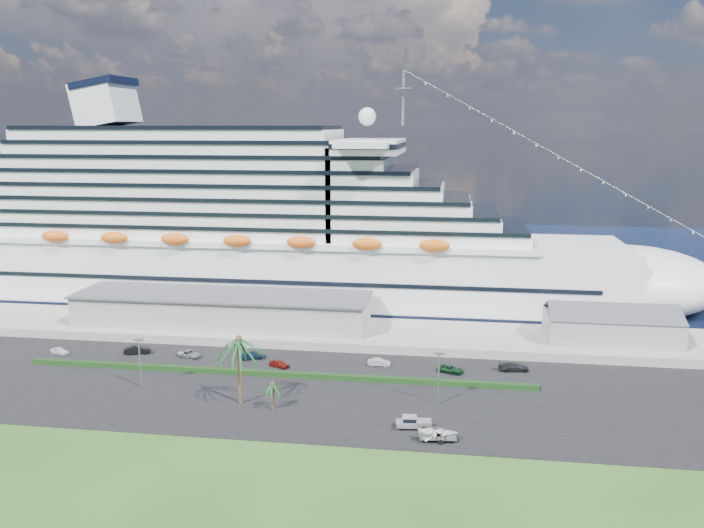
% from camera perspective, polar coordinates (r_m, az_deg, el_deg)
% --- Properties ---
extents(ground, '(420.00, 420.00, 0.00)m').
position_cam_1_polar(ground, '(102.84, -4.45, -12.69)').
color(ground, '#2C531B').
rests_on(ground, ground).
extents(asphalt_lot, '(140.00, 38.00, 0.12)m').
position_cam_1_polar(asphalt_lot, '(112.72, -3.21, -10.42)').
color(asphalt_lot, black).
rests_on(asphalt_lot, ground).
extents(wharf, '(240.00, 20.00, 1.80)m').
position_cam_1_polar(wharf, '(139.36, -0.84, -5.72)').
color(wharf, gray).
rests_on(wharf, ground).
extents(water, '(420.00, 160.00, 0.02)m').
position_cam_1_polar(water, '(226.41, 2.76, 0.73)').
color(water, black).
rests_on(water, ground).
extents(cruise_ship, '(191.00, 38.00, 54.00)m').
position_cam_1_polar(cruise_ship, '(163.21, -7.01, 2.43)').
color(cruise_ship, silver).
rests_on(cruise_ship, ground).
extents(terminal_building, '(61.00, 15.00, 6.30)m').
position_cam_1_polar(terminal_building, '(144.17, -10.73, -3.63)').
color(terminal_building, gray).
rests_on(terminal_building, wharf).
extents(port_shed, '(24.00, 12.31, 7.37)m').
position_cam_1_polar(port_shed, '(140.17, 20.72, -4.88)').
color(port_shed, gray).
rests_on(port_shed, wharf).
extents(hedge, '(88.00, 1.10, 0.90)m').
position_cam_1_polar(hedge, '(118.81, -6.56, -9.04)').
color(hedge, black).
rests_on(hedge, asphalt_lot).
extents(lamp_post_left, '(1.60, 0.35, 8.27)m').
position_cam_1_polar(lamp_post_left, '(116.85, -17.24, -7.37)').
color(lamp_post_left, gray).
rests_on(lamp_post_left, asphalt_lot).
extents(lamp_post_right, '(1.60, 0.35, 8.27)m').
position_cam_1_polar(lamp_post_right, '(106.01, 7.21, -8.88)').
color(lamp_post_right, gray).
rests_on(lamp_post_right, asphalt_lot).
extents(palm_tall, '(8.82, 8.82, 11.13)m').
position_cam_1_polar(palm_tall, '(105.65, -9.39, -6.80)').
color(palm_tall, '#47301E').
rests_on(palm_tall, ground).
extents(palm_short, '(3.53, 3.53, 4.56)m').
position_cam_1_polar(palm_short, '(104.68, -6.62, -10.11)').
color(palm_short, '#47301E').
rests_on(palm_short, ground).
extents(parked_car_0, '(4.01, 2.46, 1.28)m').
position_cam_1_polar(parked_car_0, '(139.80, -23.12, -6.67)').
color(parked_car_0, white).
rests_on(parked_car_0, asphalt_lot).
extents(parked_car_1, '(5.08, 2.95, 1.58)m').
position_cam_1_polar(parked_car_1, '(135.09, -17.40, -6.81)').
color(parked_car_1, black).
rests_on(parked_car_1, asphalt_lot).
extents(parked_car_2, '(5.02, 3.37, 1.28)m').
position_cam_1_polar(parked_car_2, '(130.69, -13.39, -7.28)').
color(parked_car_2, gray).
rests_on(parked_car_2, asphalt_lot).
extents(parked_car_3, '(5.17, 3.57, 1.39)m').
position_cam_1_polar(parked_car_3, '(127.58, -8.26, -7.52)').
color(parked_car_3, '#121F3F').
rests_on(parked_car_3, asphalt_lot).
extents(parked_car_4, '(4.07, 2.97, 1.29)m').
position_cam_1_polar(parked_car_4, '(122.78, -6.06, -8.25)').
color(parked_car_4, maroon).
rests_on(parked_car_4, asphalt_lot).
extents(parked_car_5, '(3.99, 1.40, 1.31)m').
position_cam_1_polar(parked_car_5, '(122.89, 2.27, -8.17)').
color(parked_car_5, '#B3B4BB').
rests_on(parked_car_5, asphalt_lot).
extents(parked_car_6, '(4.98, 3.49, 1.26)m').
position_cam_1_polar(parked_car_6, '(120.79, 8.20, -8.65)').
color(parked_car_6, black).
rests_on(parked_car_6, asphalt_lot).
extents(parked_car_7, '(5.51, 2.83, 1.53)m').
position_cam_1_polar(parked_car_7, '(123.62, 13.28, -8.30)').
color(parked_car_7, black).
rests_on(parked_car_7, asphalt_lot).
extents(pickup_truck, '(5.14, 2.30, 1.76)m').
position_cam_1_polar(pickup_truck, '(99.22, 5.11, -12.95)').
color(pickup_truck, black).
rests_on(pickup_truck, asphalt_lot).
extents(boat_trailer, '(6.32, 4.37, 1.78)m').
position_cam_1_polar(boat_trailer, '(95.80, 7.16, -13.78)').
color(boat_trailer, gray).
rests_on(boat_trailer, asphalt_lot).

